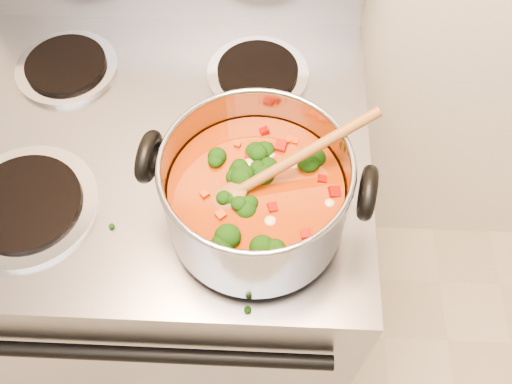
# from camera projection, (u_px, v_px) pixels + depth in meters

# --- Properties ---
(electric_range) EXTENTS (0.73, 0.66, 1.08)m
(electric_range) POSITION_uv_depth(u_px,v_px,m) (182.00, 252.00, 1.34)
(electric_range) COLOR gray
(electric_range) RESTS_ON ground
(stockpot) EXTENTS (0.32, 0.26, 0.16)m
(stockpot) POSITION_uv_depth(u_px,v_px,m) (256.00, 194.00, 0.80)
(stockpot) COLOR #95959D
(stockpot) RESTS_ON electric_range
(wooden_spoon) EXTENTS (0.25, 0.14, 0.10)m
(wooden_spoon) POSITION_uv_depth(u_px,v_px,m) (264.00, 176.00, 0.76)
(wooden_spoon) COLOR brown
(wooden_spoon) RESTS_ON stockpot
(cooktop_crumbs) EXTENTS (0.37, 0.25, 0.01)m
(cooktop_crumbs) POSITION_uv_depth(u_px,v_px,m) (253.00, 170.00, 0.91)
(cooktop_crumbs) COLOR black
(cooktop_crumbs) RESTS_ON electric_range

